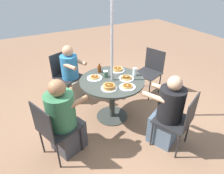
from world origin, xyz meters
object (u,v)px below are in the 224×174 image
object	(u,v)px
pancake_plate_e	(118,69)
coffee_cup	(106,74)
patio_chair_north	(53,127)
pancake_plate_d	(127,86)
patio_table	(112,88)
patio_chair_south	(151,69)
patio_chair_east	(179,119)
diner_west	(71,76)
diner_east	(167,114)
drinking_glass_a	(135,72)
patio_chair_west	(65,72)
diner_north	(64,121)
pancake_plate_c	(109,87)
syrup_bottle	(99,69)
pancake_plate_a	(95,77)
pancake_plate_b	(126,78)

from	to	relation	value
pancake_plate_e	coffee_cup	bearing A→B (deg)	111.93
patio_chair_north	pancake_plate_d	world-z (taller)	patio_chair_north
patio_table	patio_chair_south	world-z (taller)	patio_chair_south
patio_chair_east	pancake_plate_d	bearing A→B (deg)	93.06
patio_table	diner_west	distance (m)	1.01
patio_chair_north	diner_east	xyz separation A→B (m)	(-0.50, -1.53, -0.01)
drinking_glass_a	pancake_plate_e	bearing A→B (deg)	28.81
diner_east	patio_chair_west	bearing A→B (deg)	90.06
diner_west	patio_chair_west	bearing A→B (deg)	-90.00
diner_north	patio_chair_east	xyz separation A→B (m)	(-0.73, -1.43, 0.00)
patio_table	patio_chair_south	bearing A→B (deg)	-70.90
patio_chair_west	diner_west	xyz separation A→B (m)	(-0.16, -0.07, -0.02)
patio_table	pancake_plate_c	distance (m)	0.33
patio_chair_north	diner_west	distance (m)	1.49
pancake_plate_c	drinking_glass_a	bearing A→B (deg)	-72.78
diner_north	patio_chair_west	world-z (taller)	diner_north
patio_table	coffee_cup	bearing A→B (deg)	17.42
coffee_cup	patio_chair_east	bearing A→B (deg)	-156.26
patio_chair_east	syrup_bottle	bearing A→B (deg)	86.52
pancake_plate_c	diner_north	bearing A→B (deg)	99.48
patio_chair_west	coffee_cup	xyz separation A→B (m)	(-0.94, -0.45, 0.28)
patio_chair_north	patio_chair_west	distance (m)	1.61
patio_chair_south	pancake_plate_a	xyz separation A→B (m)	(-0.20, 1.35, 0.24)
diner_east	pancake_plate_e	distance (m)	1.21
pancake_plate_c	patio_chair_west	bearing A→B (deg)	14.18
patio_chair_west	pancake_plate_e	bearing A→B (deg)	107.77
patio_chair_east	patio_chair_west	distance (m)	2.37
drinking_glass_a	diner_north	bearing A→B (deg)	102.86
diner_east	diner_west	bearing A→B (deg)	90.06
pancake_plate_d	coffee_cup	distance (m)	0.48
diner_west	drinking_glass_a	distance (m)	1.30
pancake_plate_e	diner_west	bearing A→B (deg)	45.76
pancake_plate_b	coffee_cup	distance (m)	0.35
pancake_plate_a	pancake_plate_c	xyz separation A→B (m)	(-0.41, -0.06, 0.01)
patio_chair_east	pancake_plate_d	distance (m)	0.89
pancake_plate_b	syrup_bottle	world-z (taller)	syrup_bottle
diner_north	coffee_cup	bearing A→B (deg)	98.25
patio_chair_north	diner_north	world-z (taller)	diner_north
patio_chair_south	syrup_bottle	bearing A→B (deg)	72.43
patio_table	pancake_plate_d	xyz separation A→B (m)	(-0.32, -0.10, 0.17)
diner_west	pancake_plate_b	xyz separation A→B (m)	(-0.99, -0.65, 0.26)
coffee_cup	diner_east	bearing A→B (deg)	-156.38
patio_chair_east	coffee_cup	xyz separation A→B (m)	(1.22, 0.54, 0.28)
syrup_bottle	drinking_glass_a	size ratio (longest dim) A/B	1.17
patio_table	pancake_plate_b	bearing A→B (deg)	-109.36
patio_chair_south	pancake_plate_a	size ratio (longest dim) A/B	3.60
diner_west	drinking_glass_a	xyz separation A→B (m)	(-0.95, -0.84, 0.31)
pancake_plate_b	patio_table	bearing A→B (deg)	70.64
patio_chair_east	patio_chair_south	size ratio (longest dim) A/B	1.00
patio_chair_west	pancake_plate_e	size ratio (longest dim) A/B	3.60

